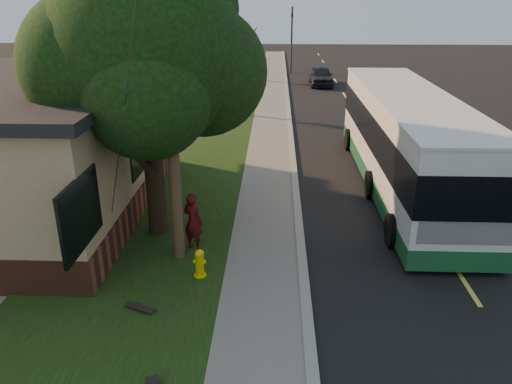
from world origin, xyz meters
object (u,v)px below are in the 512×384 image
(bare_tree_far, at_px, (248,55))
(dumpster, at_px, (33,169))
(fire_hydrant, at_px, (200,263))
(skateboard_spare, at_px, (140,308))
(bare_tree_near, at_px, (228,77))
(skateboarder, at_px, (193,221))
(transit_bus, at_px, (406,139))
(distant_car, at_px, (321,76))
(leafy_tree, at_px, (147,55))
(traffic_signal, at_px, (292,36))
(utility_pole, at_px, (169,86))

(bare_tree_far, distance_m, dumpster, 24.99)
(fire_hydrant, xyz_separation_m, skateboard_spare, (-1.14, -1.49, -0.31))
(bare_tree_far, bearing_deg, bare_tree_near, -92.39)
(fire_hydrant, height_order, skateboarder, skateboarder)
(fire_hydrant, relative_size, bare_tree_near, 0.17)
(transit_bus, bearing_deg, distant_car, 93.29)
(leafy_tree, height_order, transit_bus, leafy_tree)
(fire_hydrant, bearing_deg, traffic_signal, 84.79)
(utility_pole, relative_size, leafy_tree, 1.16)
(fire_hydrant, height_order, bare_tree_near, bare_tree_near)
(leafy_tree, xyz_separation_m, skateboarder, (1.20, -1.22, -4.27))
(skateboard_spare, bearing_deg, transit_bus, 46.48)
(fire_hydrant, distance_m, transit_bus, 9.32)
(fire_hydrant, height_order, leafy_tree, leafy_tree)
(bare_tree_far, bearing_deg, traffic_signal, 48.81)
(skateboarder, bearing_deg, distant_car, -74.70)
(transit_bus, relative_size, skateboard_spare, 16.68)
(utility_pole, bearing_deg, leafy_tree, 117.60)
(bare_tree_near, height_order, dumpster, bare_tree_near)
(bare_tree_near, relative_size, dumpster, 2.20)
(bare_tree_far, bearing_deg, utility_pole, -90.60)
(leafy_tree, bearing_deg, utility_pole, -62.40)
(leafy_tree, distance_m, traffic_signal, 31.76)
(bare_tree_far, height_order, skateboarder, bare_tree_far)
(bare_tree_far, xyz_separation_m, transit_bus, (6.89, -23.45, -0.18))
(bare_tree_far, height_order, distant_car, bare_tree_far)
(transit_bus, xyz_separation_m, dumpster, (-13.39, -0.64, -1.08))
(bare_tree_far, xyz_separation_m, dumpster, (-6.50, -24.10, -1.26))
(distant_car, bearing_deg, traffic_signal, 109.81)
(leafy_tree, xyz_separation_m, skateboard_spare, (0.43, -4.14, -5.04))
(leafy_tree, bearing_deg, traffic_signal, 81.53)
(distant_car, bearing_deg, fire_hydrant, -100.55)
(fire_hydrant, bearing_deg, bare_tree_far, 90.76)
(leafy_tree, relative_size, distant_car, 1.85)
(fire_hydrant, height_order, bare_tree_far, bare_tree_far)
(skateboarder, height_order, distant_car, skateboarder)
(dumpster, height_order, distant_car, dumpster)
(traffic_signal, relative_size, transit_bus, 0.43)
(leafy_tree, distance_m, skateboard_spare, 6.54)
(skateboard_spare, relative_size, distant_car, 0.18)
(transit_bus, bearing_deg, utility_pole, -142.34)
(bare_tree_near, bearing_deg, traffic_signal, 75.96)
(distant_car, bearing_deg, bare_tree_near, -121.57)
(traffic_signal, relative_size, skateboard_spare, 7.24)
(dumpster, bearing_deg, leafy_tree, -31.40)
(fire_hydrant, distance_m, skateboarder, 1.54)
(distant_car, bearing_deg, utility_pole, -102.37)
(leafy_tree, height_order, bare_tree_far, leafy_tree)
(transit_bus, bearing_deg, fire_hydrant, -134.75)
(bare_tree_far, height_order, dumpster, bare_tree_far)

